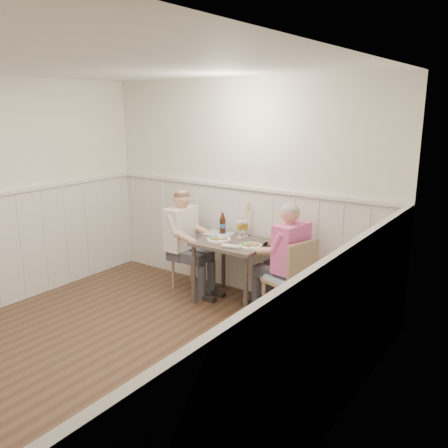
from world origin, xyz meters
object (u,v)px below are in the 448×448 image
at_px(dining_table, 234,250).
at_px(beer_bottle, 223,224).
at_px(chair_left, 189,253).
at_px(diner_cream, 184,249).
at_px(grass_vase, 246,220).
at_px(chair_right, 293,277).
at_px(man_in_pink, 287,269).

bearing_deg(dining_table, beer_bottle, 146.15).
xyz_separation_m(chair_left, beer_bottle, (0.44, 0.13, 0.41)).
relative_size(dining_table, beer_bottle, 3.09).
height_order(diner_cream, beer_bottle, diner_cream).
bearing_deg(grass_vase, chair_left, -163.12).
height_order(beer_bottle, grass_vase, grass_vase).
height_order(chair_left, grass_vase, grass_vase).
bearing_deg(dining_table, grass_vase, 94.09).
bearing_deg(chair_right, diner_cream, 179.93).
height_order(dining_table, grass_vase, grass_vase).
bearing_deg(beer_bottle, diner_cream, -147.13).
distance_m(dining_table, chair_left, 0.77).
bearing_deg(grass_vase, man_in_pink, -21.98).
bearing_deg(beer_bottle, grass_vase, 17.90).
bearing_deg(beer_bottle, dining_table, -33.85).
height_order(chair_left, diner_cream, diner_cream).
distance_m(chair_left, beer_bottle, 0.61).
distance_m(chair_right, grass_vase, 1.00).
bearing_deg(grass_vase, chair_right, -23.49).
height_order(chair_left, man_in_pink, man_in_pink).
relative_size(diner_cream, beer_bottle, 4.97).
bearing_deg(chair_right, dining_table, 175.68).
relative_size(chair_left, grass_vase, 1.96).
bearing_deg(chair_left, diner_cream, -76.76).
height_order(man_in_pink, grass_vase, man_in_pink).
distance_m(dining_table, man_in_pink, 0.70).
xyz_separation_m(man_in_pink, beer_bottle, (-1.00, 0.20, 0.32)).
xyz_separation_m(chair_left, diner_cream, (0.03, -0.13, 0.09)).
height_order(man_in_pink, diner_cream, diner_cream).
relative_size(chair_right, man_in_pink, 0.70).
bearing_deg(chair_left, grass_vase, 16.88).
xyz_separation_m(dining_table, chair_left, (-0.74, 0.08, -0.18)).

